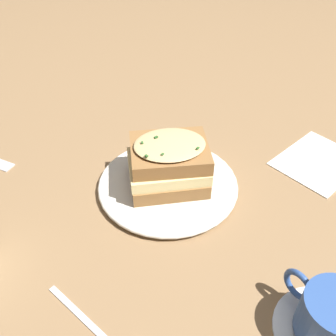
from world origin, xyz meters
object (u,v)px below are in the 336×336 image
at_px(dinner_plate, 168,185).
at_px(napkin, 319,161).
at_px(sandwich, 168,164).
at_px(teacup_with_saucer, 330,320).

bearing_deg(dinner_plate, napkin, 165.27).
bearing_deg(dinner_plate, sandwich, -112.92).
distance_m(dinner_plate, sandwich, 0.04).
distance_m(sandwich, teacup_with_saucer, 0.31).
relative_size(sandwich, teacup_with_saucer, 1.13).
bearing_deg(teacup_with_saucer, sandwich, 1.54).
xyz_separation_m(dinner_plate, napkin, (-0.27, 0.07, -0.01)).
xyz_separation_m(sandwich, teacup_with_saucer, (-0.04, 0.31, -0.02)).
bearing_deg(teacup_with_saucer, dinner_plate, 1.73).
bearing_deg(napkin, dinner_plate, -14.73).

